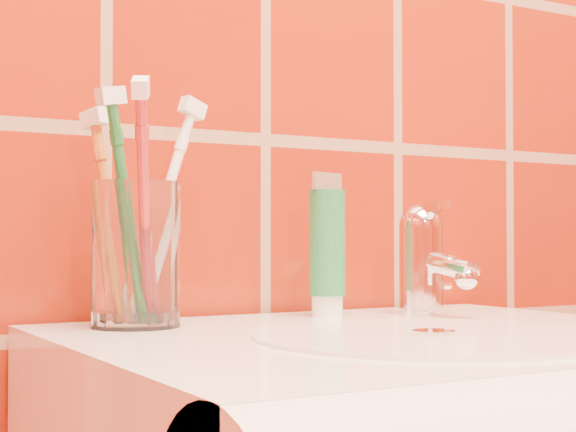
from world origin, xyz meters
TOP-DOWN VIEW (x-y plane):
  - glass_tumbler at (-0.18, 1.11)m, footprint 0.09×0.09m
  - toothpaste_tube at (0.03, 1.12)m, footprint 0.04×0.04m
  - faucet at (0.14, 1.09)m, footprint 0.05×0.11m
  - toothbrush_0 at (-0.20, 1.13)m, footprint 0.09×0.11m
  - toothbrush_1 at (-0.20, 1.10)m, footprint 0.08×0.07m
  - toothbrush_2 at (-0.15, 1.13)m, footprint 0.13×0.12m
  - toothbrush_3 at (-0.19, 1.07)m, footprint 0.13×0.18m

SIDE VIEW (x-z plane):
  - faucet at x=0.14m, z-range 0.85..0.97m
  - glass_tumbler at x=-0.18m, z-range 0.85..0.98m
  - toothpaste_tube at x=0.03m, z-range 0.85..1.00m
  - toothbrush_0 at x=-0.20m, z-range 0.84..1.06m
  - toothbrush_3 at x=-0.19m, z-range 0.84..1.08m
  - toothbrush_1 at x=-0.20m, z-range 0.84..1.07m
  - toothbrush_2 at x=-0.15m, z-range 0.85..1.07m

